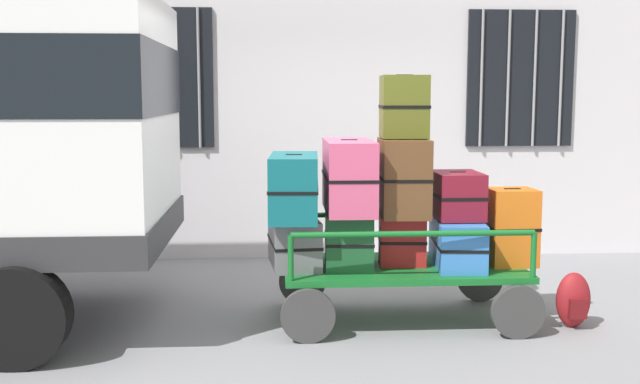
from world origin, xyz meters
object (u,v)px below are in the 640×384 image
object	(u,v)px
suitcase_center_top	(404,107)
suitcase_right_bottom	(511,227)
luggage_cart	(402,276)
backpack	(573,300)
suitcase_midleft_middle	(349,176)
suitcase_center_bottom	(402,240)
suitcase_left_bottom	(294,242)
suitcase_midleft_bottom	(348,239)
suitcase_midright_bottom	(457,242)
suitcase_left_middle	(294,187)
suitcase_midright_middle	(457,195)
suitcase_center_middle	(404,177)

from	to	relation	value
suitcase_center_top	suitcase_right_bottom	size ratio (longest dim) A/B	0.80
luggage_cart	backpack	world-z (taller)	luggage_cart
suitcase_midleft_middle	suitcase_center_bottom	bearing A→B (deg)	1.30
suitcase_left_bottom	suitcase_midleft_bottom	xyz separation A→B (m)	(0.44, -0.01, 0.02)
suitcase_center_bottom	suitcase_midright_bottom	world-z (taller)	suitcase_center_bottom
suitcase_midleft_middle	suitcase_midright_bottom	size ratio (longest dim) A/B	1.10
suitcase_left_middle	suitcase_midright_middle	bearing A→B (deg)	1.35
suitcase_center_bottom	luggage_cart	bearing A→B (deg)	-90.00
suitcase_center_bottom	backpack	world-z (taller)	suitcase_center_bottom
suitcase_center_middle	suitcase_left_bottom	bearing A→B (deg)	177.60
suitcase_midleft_bottom	suitcase_right_bottom	bearing A→B (deg)	-2.77
suitcase_midleft_middle	suitcase_center_bottom	distance (m)	0.68
luggage_cart	suitcase_center_bottom	size ratio (longest dim) A/B	4.92
suitcase_center_top	suitcase_midright_bottom	xyz separation A→B (m)	(0.44, -0.06, -1.08)
suitcase_midleft_bottom	suitcase_center_top	distance (m)	1.14
suitcase_center_middle	suitcase_right_bottom	bearing A→B (deg)	-2.45
suitcase_center_top	backpack	distance (m)	2.03
suitcase_center_middle	suitcase_midright_middle	distance (m)	0.46
suitcase_midleft_middle	luggage_cart	bearing A→B (deg)	-3.15
suitcase_left_middle	suitcase_midright_middle	size ratio (longest dim) A/B	1.63
suitcase_center_top	backpack	bearing A→B (deg)	-13.12
suitcase_left_middle	suitcase_midright_bottom	distance (m)	1.39
backpack	suitcase_center_top	bearing A→B (deg)	166.88
suitcase_midleft_bottom	suitcase_right_bottom	distance (m)	1.32
suitcase_midleft_bottom	backpack	xyz separation A→B (m)	(1.75, -0.31, -0.46)
backpack	suitcase_center_bottom	bearing A→B (deg)	166.60
suitcase_midright_middle	suitcase_left_bottom	bearing A→B (deg)	178.57
suitcase_midright_middle	suitcase_right_bottom	distance (m)	0.51
suitcase_midleft_middle	suitcase_center_middle	world-z (taller)	suitcase_center_middle
suitcase_center_bottom	suitcase_right_bottom	distance (m)	0.88
suitcase_center_middle	suitcase_midleft_middle	bearing A→B (deg)	177.09
suitcase_midright_bottom	suitcase_right_bottom	distance (m)	0.45
suitcase_center_middle	suitcase_right_bottom	xyz separation A→B (m)	(0.87, -0.04, -0.40)
suitcase_midleft_bottom	suitcase_midright_bottom	world-z (taller)	suitcase_midleft_bottom
luggage_cart	suitcase_midleft_bottom	world-z (taller)	suitcase_midleft_bottom
suitcase_midleft_middle	suitcase_midright_bottom	bearing A→B (deg)	-3.46
suitcase_midright_bottom	backpack	xyz separation A→B (m)	(0.88, -0.25, -0.43)
suitcase_left_bottom	suitcase_center_top	world-z (taller)	suitcase_center_top
suitcase_center_middle	suitcase_center_bottom	bearing A→B (deg)	90.00
suitcase_center_middle	suitcase_midright_bottom	distance (m)	0.68
suitcase_left_middle	suitcase_center_bottom	world-z (taller)	suitcase_left_middle
suitcase_center_middle	luggage_cart	bearing A→B (deg)	-90.00
suitcase_center_bottom	backpack	xyz separation A→B (m)	(1.31, -0.31, -0.44)
suitcase_midleft_bottom	suitcase_midright_bottom	size ratio (longest dim) A/B	0.83
suitcase_midleft_middle	suitcase_right_bottom	world-z (taller)	suitcase_midleft_middle
luggage_cart	suitcase_center_bottom	world-z (taller)	suitcase_center_bottom
suitcase_midleft_middle	suitcase_right_bottom	bearing A→B (deg)	-2.61
luggage_cart	suitcase_midleft_middle	size ratio (longest dim) A/B	2.28
suitcase_center_top	suitcase_midright_middle	bearing A→B (deg)	-2.81
suitcase_midleft_bottom	suitcase_midright_middle	bearing A→B (deg)	-1.46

